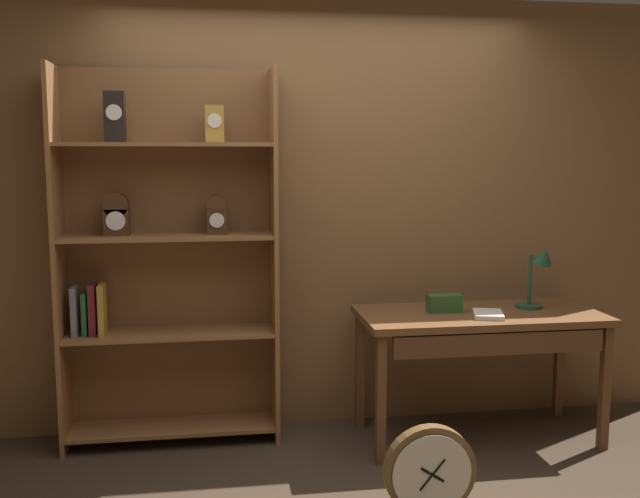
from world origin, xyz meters
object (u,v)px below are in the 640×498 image
object	(u,v)px
round_clock_large	(430,475)
open_repair_manual	(488,314)
bookshelf	(165,261)
workbench	(481,328)
desk_lamp	(538,273)
toolbox_small	(444,303)

from	to	relation	value
round_clock_large	open_repair_manual	bearing A→B (deg)	54.58
bookshelf	round_clock_large	world-z (taller)	bookshelf
workbench	desk_lamp	bearing A→B (deg)	9.77
workbench	open_repair_manual	distance (m)	0.13
toolbox_small	round_clock_large	size ratio (longest dim) A/B	0.42
workbench	round_clock_large	size ratio (longest dim) A/B	3.01
open_repair_manual	workbench	bearing A→B (deg)	109.69
workbench	desk_lamp	world-z (taller)	desk_lamp
bookshelf	desk_lamp	xyz separation A→B (m)	(2.17, -0.22, -0.08)
toolbox_small	open_repair_manual	size ratio (longest dim) A/B	0.89
open_repair_manual	bookshelf	bearing A→B (deg)	-175.30
bookshelf	round_clock_large	distance (m)	1.89
workbench	round_clock_large	world-z (taller)	workbench
toolbox_small	open_repair_manual	xyz separation A→B (m)	(0.21, -0.15, -0.04)
toolbox_small	workbench	bearing A→B (deg)	-17.40
desk_lamp	open_repair_manual	bearing A→B (deg)	-157.40
bookshelf	workbench	xyz separation A→B (m)	(1.79, -0.28, -0.39)
desk_lamp	open_repair_manual	xyz separation A→B (m)	(-0.37, -0.15, -0.21)
bookshelf	desk_lamp	distance (m)	2.18
bookshelf	open_repair_manual	size ratio (longest dim) A/B	9.78
bookshelf	open_repair_manual	xyz separation A→B (m)	(1.80, -0.37, -0.29)
toolbox_small	round_clock_large	distance (m)	1.20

